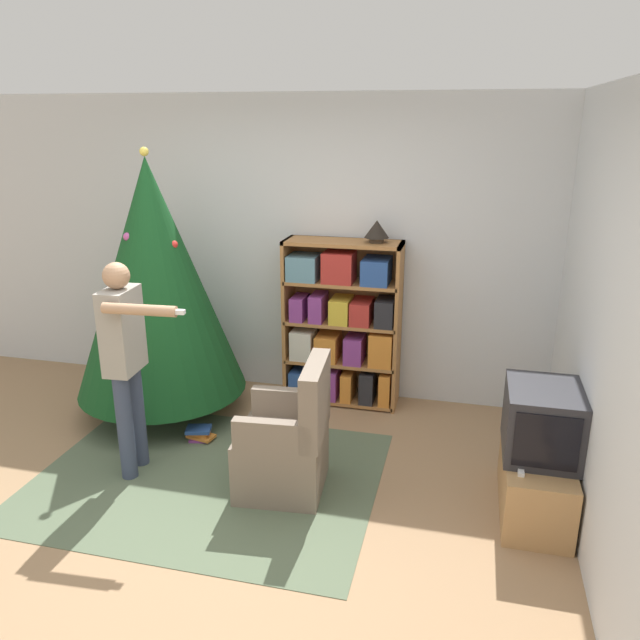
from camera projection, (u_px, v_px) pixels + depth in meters
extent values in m
plane|color=#9E7A56|center=(224.00, 518.00, 3.92)|extent=(14.00, 14.00, 0.00)
cube|color=silver|center=(309.00, 249.00, 5.46)|extent=(8.00, 0.10, 2.60)
cube|color=silver|center=(627.00, 355.00, 3.02)|extent=(0.10, 8.00, 2.60)
cube|color=#56664C|center=(207.00, 477.00, 4.35)|extent=(2.35, 1.81, 0.01)
cube|color=#A8703D|center=(289.00, 320.00, 5.44)|extent=(0.03, 0.34, 1.43)
cube|color=#A8703D|center=(398.00, 328.00, 5.23)|extent=(0.03, 0.34, 1.43)
cube|color=#A8703D|center=(343.00, 243.00, 5.12)|extent=(0.99, 0.34, 0.03)
cube|color=#A8703D|center=(346.00, 318.00, 5.49)|extent=(0.99, 0.01, 1.43)
cube|color=#A8703D|center=(341.00, 397.00, 5.55)|extent=(0.96, 0.34, 0.03)
cube|color=#284C93|center=(299.00, 381.00, 5.56)|extent=(0.12, 0.27, 0.23)
cube|color=#5B899E|center=(316.00, 379.00, 5.54)|extent=(0.11, 0.30, 0.28)
cube|color=#843889|center=(331.00, 383.00, 5.48)|extent=(0.14, 0.24, 0.26)
cube|color=orange|center=(348.00, 385.00, 5.46)|extent=(0.09, 0.27, 0.25)
cube|color=#232328|center=(368.00, 386.00, 5.40)|extent=(0.12, 0.24, 0.28)
cube|color=orange|center=(386.00, 387.00, 5.38)|extent=(0.10, 0.27, 0.28)
cube|color=#A8703D|center=(342.00, 360.00, 5.44)|extent=(0.96, 0.34, 0.03)
cube|color=beige|center=(303.00, 344.00, 5.43)|extent=(0.19, 0.24, 0.26)
cube|color=orange|center=(328.00, 346.00, 5.40)|extent=(0.19, 0.28, 0.23)
cube|color=#843889|center=(355.00, 349.00, 5.34)|extent=(0.15, 0.28, 0.23)
cube|color=orange|center=(382.00, 348.00, 5.29)|extent=(0.19, 0.28, 0.29)
cube|color=#A8703D|center=(342.00, 322.00, 5.33)|extent=(0.96, 0.34, 0.03)
cube|color=#843889|center=(299.00, 307.00, 5.34)|extent=(0.12, 0.26, 0.20)
cube|color=#843889|center=(318.00, 307.00, 5.31)|extent=(0.12, 0.27, 0.23)
cube|color=gold|center=(341.00, 310.00, 5.27)|extent=(0.16, 0.28, 0.21)
cube|color=#B22D28|center=(362.00, 311.00, 5.24)|extent=(0.17, 0.31, 0.20)
cube|color=#232328|center=(385.00, 312.00, 5.17)|extent=(0.15, 0.27, 0.23)
cube|color=#A8703D|center=(343.00, 282.00, 5.22)|extent=(0.96, 0.34, 0.03)
cube|color=#5B899E|center=(304.00, 267.00, 5.23)|extent=(0.25, 0.28, 0.21)
cube|color=#B22D28|center=(339.00, 267.00, 5.14)|extent=(0.25, 0.25, 0.25)
cube|color=#284C93|center=(377.00, 271.00, 5.11)|extent=(0.22, 0.32, 0.21)
cube|color=tan|center=(535.00, 481.00, 3.94)|extent=(0.41, 0.87, 0.41)
cube|color=#28282D|center=(542.00, 421.00, 3.81)|extent=(0.44, 0.54, 0.43)
cube|color=black|center=(547.00, 442.00, 3.56)|extent=(0.36, 0.01, 0.34)
cube|color=white|center=(521.00, 470.00, 3.66)|extent=(0.04, 0.12, 0.02)
cylinder|color=#4C3323|center=(166.00, 405.00, 5.34)|extent=(0.36, 0.36, 0.10)
cylinder|color=brown|center=(165.00, 394.00, 5.30)|extent=(0.08, 0.08, 0.12)
cone|color=#14471E|center=(155.00, 278.00, 4.99)|extent=(1.38, 1.38, 1.90)
sphere|color=#B74C93|center=(128.00, 237.00, 4.74)|extent=(0.07, 0.07, 0.07)
sphere|color=#B74C93|center=(142.00, 312.00, 4.68)|extent=(0.04, 0.04, 0.04)
sphere|color=#B74C93|center=(144.00, 310.00, 5.50)|extent=(0.07, 0.07, 0.07)
sphere|color=#B74C93|center=(163.00, 222.00, 5.02)|extent=(0.05, 0.05, 0.05)
sphere|color=red|center=(174.00, 244.00, 4.80)|extent=(0.06, 0.06, 0.06)
sphere|color=#E5CC4C|center=(144.00, 151.00, 4.69)|extent=(0.07, 0.07, 0.07)
cube|color=#7A6B5B|center=(282.00, 460.00, 4.18)|extent=(0.61, 0.61, 0.42)
cube|color=#7A6B5B|center=(315.00, 400.00, 4.01)|extent=(0.17, 0.57, 0.50)
cube|color=#7A6B5B|center=(288.00, 403.00, 4.31)|extent=(0.51, 0.12, 0.20)
cube|color=#7A6B5B|center=(272.00, 436.00, 3.86)|extent=(0.51, 0.12, 0.20)
cylinder|color=#38425B|center=(137.00, 416.00, 4.42)|extent=(0.11, 0.11, 0.77)
cylinder|color=#38425B|center=(125.00, 427.00, 4.26)|extent=(0.11, 0.11, 0.77)
cube|color=gray|center=(122.00, 331.00, 4.13)|extent=(0.20, 0.33, 0.57)
cylinder|color=tan|center=(136.00, 325.00, 4.33)|extent=(0.07, 0.07, 0.46)
cylinder|color=tan|center=(139.00, 310.00, 3.84)|extent=(0.48, 0.10, 0.07)
cube|color=white|center=(176.00, 312.00, 3.80)|extent=(0.11, 0.04, 0.03)
sphere|color=tan|center=(116.00, 276.00, 4.02)|extent=(0.18, 0.18, 0.18)
cylinder|color=#473828|center=(376.00, 240.00, 5.05)|extent=(0.12, 0.12, 0.04)
cone|color=black|center=(377.00, 229.00, 5.02)|extent=(0.20, 0.20, 0.14)
cube|color=#843889|center=(200.00, 438.00, 4.87)|extent=(0.18, 0.17, 0.02)
cube|color=orange|center=(201.00, 436.00, 4.86)|extent=(0.23, 0.16, 0.02)
cube|color=orange|center=(200.00, 432.00, 4.86)|extent=(0.14, 0.11, 0.04)
cube|color=#284C93|center=(199.00, 429.00, 4.84)|extent=(0.22, 0.18, 0.03)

